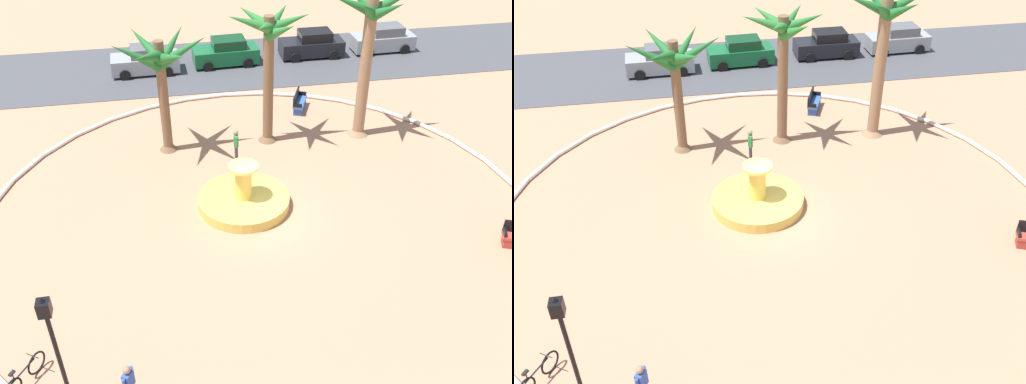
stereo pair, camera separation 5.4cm
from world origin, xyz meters
The scene contains 15 objects.
ground_plane centered at (0.00, 0.00, 0.00)m, with size 80.00×80.00×0.00m, color tan.
plaza_curb centered at (0.00, 0.00, 0.10)m, with size 22.43×22.43×0.20m, color silver.
street_asphalt centered at (0.00, 15.61, 0.01)m, with size 48.00×8.00×0.03m, color #424247.
fountain centered at (-0.59, 0.76, 0.29)m, with size 3.76×3.76×1.98m.
palm_tree_near_fountain centered at (5.97, 5.71, 4.94)m, with size 3.87×3.65×7.15m.
palm_tree_by_curb centered at (-3.40, 5.83, 4.19)m, with size 4.35×4.23×5.63m.
palm_tree_mid_plaza centered at (1.43, 5.89, 4.67)m, with size 3.77×3.49×6.41m.
bench_west centered at (3.72, 8.78, 0.35)m, with size 1.09×1.67×1.00m.
lamppost centered at (-6.78, -7.79, 2.55)m, with size 0.32×0.32×4.37m.
bicycle_red_frame centered at (-8.17, -6.72, 0.38)m, with size 0.97×1.49×0.94m.
person_cyclist_photo centered at (-0.38, 4.17, 0.93)m, with size 0.22×0.53×1.66m.
parked_car_leftmost centered at (-4.19, 15.16, 0.78)m, with size 4.04×2.00×1.67m.
parked_car_second centered at (0.73, 15.61, 0.78)m, with size 4.07×2.06×1.67m.
parked_car_third centered at (6.29, 15.95, 0.78)m, with size 4.00×1.93×1.67m.
parked_car_rightmost centered at (11.09, 16.07, 0.78)m, with size 4.04×2.00×1.67m.
Camera 1 is at (-3.51, -18.14, 14.15)m, focal length 40.35 mm.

